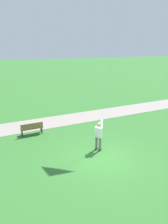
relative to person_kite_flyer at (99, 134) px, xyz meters
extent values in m
plane|color=#33702D|center=(-1.05, 0.03, -1.05)|extent=(120.00, 120.00, 0.00)
cube|color=gray|center=(5.20, 2.03, -1.04)|extent=(7.58, 31.96, 0.02)
cube|color=#232328|center=(0.09, 0.08, -1.02)|extent=(0.24, 0.25, 0.06)
cylinder|color=slate|center=(0.07, 0.10, -0.60)|extent=(0.14, 0.14, 0.82)
cube|color=#232328|center=(-0.09, -0.08, -1.02)|extent=(0.24, 0.25, 0.06)
cylinder|color=slate|center=(-0.10, -0.07, -0.60)|extent=(0.14, 0.14, 0.82)
cube|color=white|center=(-0.01, 0.02, 0.11)|extent=(0.44, 0.43, 0.60)
sphere|color=beige|center=(-0.01, 0.02, 0.57)|extent=(0.22, 0.22, 0.22)
ellipsoid|color=olive|center=(-0.03, 0.03, 0.61)|extent=(0.32, 0.32, 0.13)
cylinder|color=white|center=(0.20, -0.09, 0.56)|extent=(0.22, 0.56, 0.43)
cylinder|color=white|center=(0.07, -0.21, 0.56)|extent=(0.56, 0.26, 0.43)
sphere|color=beige|center=(0.24, -0.26, 0.69)|extent=(0.10, 0.10, 0.10)
cylinder|color=silver|center=(1.13, -1.23, 4.53)|extent=(1.79, 1.94, 7.68)
cube|color=olive|center=(3.30, 3.74, -0.60)|extent=(0.68, 1.55, 0.05)
cube|color=olive|center=(3.11, 3.71, -0.37)|extent=(0.28, 1.49, 0.40)
cube|color=#2D2D33|center=(3.34, 4.43, -0.82)|extent=(0.07, 0.07, 0.45)
cube|color=#2D2D33|center=(3.03, 4.38, -0.82)|extent=(0.07, 0.07, 0.45)
cube|color=#2D2D33|center=(3.56, 3.11, -0.82)|extent=(0.07, 0.07, 0.45)
cube|color=#2D2D33|center=(3.25, 3.06, -0.82)|extent=(0.07, 0.07, 0.45)
camera|label=1|loc=(-10.77, 3.76, 5.31)|focal=34.39mm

